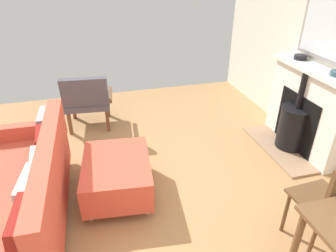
% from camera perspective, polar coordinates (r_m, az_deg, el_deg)
% --- Properties ---
extents(ground_plane, '(5.33, 5.39, 0.01)m').
position_cam_1_polar(ground_plane, '(3.25, -11.28, -12.64)').
color(ground_plane, '#A87A4C').
extents(fireplace, '(0.62, 1.28, 1.06)m').
position_cam_1_polar(fireplace, '(4.02, 24.42, 2.09)').
color(fireplace, '#9E7A5B').
rests_on(fireplace, ground).
extents(mantel_bowl_near, '(0.15, 0.15, 0.06)m').
position_cam_1_polar(mantel_bowl_near, '(4.08, 23.93, 11.97)').
color(mantel_bowl_near, black).
rests_on(mantel_bowl_near, fireplace).
extents(sofa, '(0.91, 1.87, 0.82)m').
position_cam_1_polar(sofa, '(2.94, -26.35, -11.63)').
color(sofa, '#B2B2B7').
rests_on(sofa, ground).
extents(ottoman, '(0.74, 0.90, 0.41)m').
position_cam_1_polar(ottoman, '(3.08, -9.67, -9.05)').
color(ottoman, '#B2B2B7').
rests_on(ottoman, ground).
extents(armchair_accent, '(0.73, 0.65, 0.82)m').
position_cam_1_polar(armchair_accent, '(4.28, -15.21, 5.03)').
color(armchair_accent, brown).
rests_on(armchair_accent, ground).
extents(dining_chair_near_fireplace, '(0.42, 0.42, 0.91)m').
position_cam_1_polar(dining_chair_near_fireplace, '(2.65, 28.82, -12.23)').
color(dining_chair_near_fireplace, brown).
rests_on(dining_chair_near_fireplace, ground).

